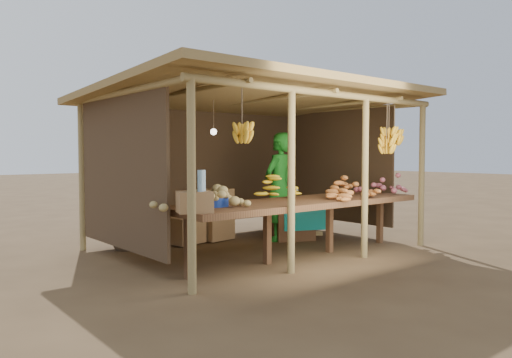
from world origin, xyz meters
TOP-DOWN VIEW (x-y plane):
  - ground at (0.00, 0.00)m, footprint 60.00×60.00m
  - stall_structure at (-0.00, -0.11)m, footprint 4.70×3.50m
  - counter at (0.00, -0.95)m, footprint 3.90×1.05m
  - potato_heap at (-1.68, -0.97)m, footprint 1.23×0.84m
  - sweet_potato_heap at (0.74, -1.23)m, footprint 1.09×0.88m
  - onion_heap at (1.73, -1.06)m, footprint 1.00×0.76m
  - banana_pile at (-0.09, -0.58)m, footprint 0.62×0.39m
  - tomato_basin at (-1.38, -0.87)m, footprint 0.35×0.35m
  - bottle_box at (-1.90, -1.24)m, footprint 0.45×0.40m
  - vendor at (0.70, 0.24)m, footprint 0.73×0.57m
  - tarp_crate at (0.95, 0.20)m, footprint 0.91×0.86m
  - carton_stack at (-0.30, 0.93)m, footprint 1.17×0.52m
  - burlap_sacks at (-1.40, 1.11)m, footprint 0.83×0.43m

SIDE VIEW (x-z plane):
  - ground at x=0.00m, z-range 0.00..0.00m
  - burlap_sacks at x=-1.40m, z-range -0.04..0.55m
  - tarp_crate at x=0.95m, z-range -0.08..0.78m
  - carton_stack at x=-0.30m, z-range -0.05..0.78m
  - counter at x=0.00m, z-range 0.34..1.14m
  - tomato_basin at x=-1.38m, z-range 0.78..0.97m
  - vendor at x=0.70m, z-range 0.00..1.78m
  - banana_pile at x=-0.09m, z-range 0.80..1.15m
  - bottle_box at x=-1.90m, z-range 0.75..1.21m
  - sweet_potato_heap at x=0.74m, z-range 0.80..1.16m
  - onion_heap at x=1.73m, z-range 0.80..1.16m
  - potato_heap at x=-1.68m, z-range 0.80..1.17m
  - stall_structure at x=0.00m, z-range 0.69..3.12m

